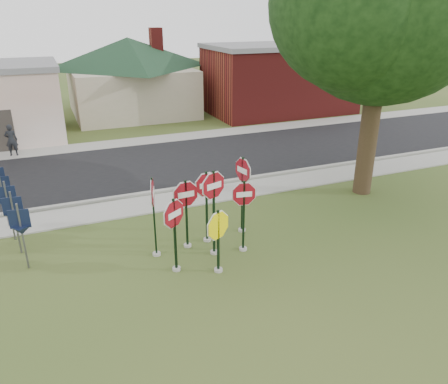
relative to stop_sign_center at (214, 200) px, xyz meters
name	(u,v)px	position (x,y,z in m)	size (l,w,h in m)	color
ground	(224,275)	(-0.18, -1.22, -1.75)	(120.00, 120.00, 0.00)	#36501E
sidewalk_near	(169,201)	(-0.18, 4.28, -1.72)	(60.00, 1.60, 0.06)	gray
road	(143,166)	(-0.18, 8.78, -1.73)	(60.00, 7.00, 0.04)	black
sidewalk_far	(126,143)	(-0.18, 13.08, -1.72)	(60.00, 1.60, 0.06)	gray
curb	(162,191)	(-0.18, 5.28, -1.68)	(60.00, 0.20, 0.14)	gray
stop_sign_center	(214,200)	(0.00, 0.00, 0.00)	(1.07, 0.38, 2.77)	#A6A19A
stop_sign_yellow	(218,234)	(-0.25, -0.95, -0.58)	(1.04, 0.50, 2.00)	#A6A19A
stop_sign_left	(174,226)	(-1.32, -0.44, -0.35)	(0.93, 0.63, 2.30)	#A6A19A
stop_sign_right	(244,207)	(0.89, -0.14, -0.32)	(1.00, 0.24, 2.36)	#A6A19A
stop_sign_back_right	(206,197)	(0.08, 0.83, -0.24)	(1.05, 0.24, 2.45)	#A6A19A
stop_sign_back_left	(186,205)	(-0.61, 0.71, -0.33)	(1.12, 0.24, 2.32)	#A6A19A
stop_sign_far_right	(243,184)	(1.38, 1.01, -0.06)	(0.24, 1.08, 2.70)	#A6A19A
stop_sign_far_left	(153,206)	(-1.63, 0.58, -0.12)	(0.35, 1.09, 2.60)	#A6A19A
route_sign_row	(8,205)	(-5.58, 3.28, -0.53)	(1.43, 4.63, 2.00)	#59595E
building_house	(129,61)	(1.82, 20.78, 1.90)	(11.60, 11.60, 6.20)	#B8A892
building_brick	(280,78)	(11.82, 17.28, 0.65)	(10.20, 6.20, 4.75)	maroon
bg_tree_right	(337,26)	(21.82, 24.78, 3.83)	(5.60, 5.60, 8.40)	black
pedestrian	(11,140)	(-5.85, 12.86, -0.89)	(0.58, 0.38, 1.60)	black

